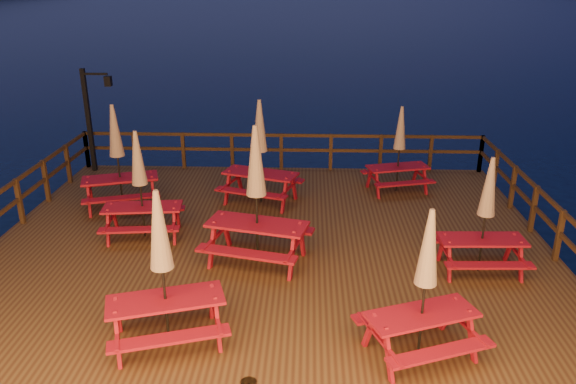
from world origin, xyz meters
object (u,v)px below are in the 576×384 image
lamp_post (93,111)px  picnic_table_1 (140,183)px  picnic_table_0 (425,282)px  picnic_table_2 (486,214)px

lamp_post → picnic_table_1: lamp_post is taller
lamp_post → picnic_table_1: 5.18m
lamp_post → picnic_table_1: size_ratio=1.24×
picnic_table_0 → picnic_table_1: (-5.33, 3.95, 0.01)m
lamp_post → picnic_table_0: size_ratio=1.25×
picnic_table_0 → picnic_table_1: size_ratio=0.99×
picnic_table_2 → lamp_post: bearing=147.0°
lamp_post → picnic_table_2: size_ratio=1.29×
picnic_table_1 → picnic_table_0: bearing=-42.7°
lamp_post → picnic_table_2: lamp_post is taller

